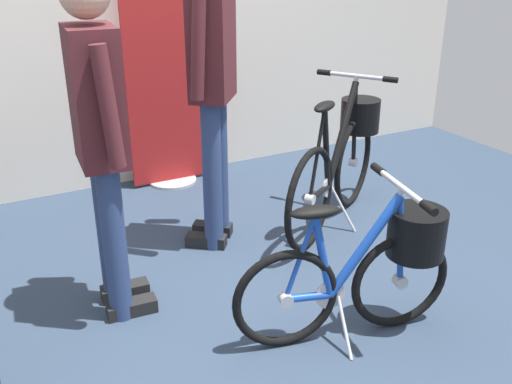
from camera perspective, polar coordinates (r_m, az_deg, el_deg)
ground_plane at (r=2.92m, az=-0.05°, el=-11.75°), size 6.09×6.09×0.00m
back_wall at (r=4.30m, az=-13.46°, el=17.83°), size 6.09×0.10×2.62m
floor_banner_stand at (r=4.25m, az=-8.78°, el=10.48°), size 0.60×0.36×1.68m
folding_bike_foreground at (r=2.65m, az=11.39°, el=-6.83°), size 1.03×0.53×0.74m
display_bike_left at (r=3.74m, az=8.44°, el=3.57°), size 1.14×0.79×0.93m
visitor_near_wall at (r=2.64m, az=-15.07°, el=5.62°), size 0.29×0.54×1.60m
visitor_browsing at (r=3.21m, az=-4.37°, el=12.32°), size 0.39×0.43×1.83m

